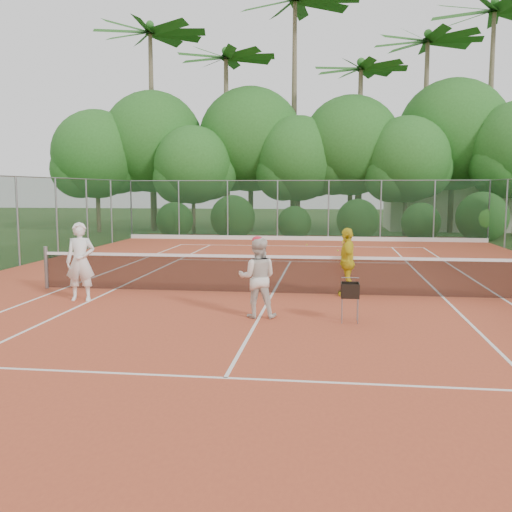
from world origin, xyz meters
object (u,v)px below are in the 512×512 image
Objects in this scene: player_white at (80,262)px; ball_hopper at (350,291)px; player_yellow at (347,262)px; player_center_grp at (258,277)px.

ball_hopper is (6.14, -1.39, -0.30)m from player_white.
player_yellow reaches higher than ball_hopper.
player_center_grp is at bearing -24.52° from player_white.
ball_hopper is at bearing -1.19° from player_yellow.
ball_hopper is at bearing -6.16° from player_center_grp.
player_white reaches higher than player_yellow.
player_center_grp is 1.86m from ball_hopper.
player_white is 6.30m from ball_hopper.
player_center_grp is at bearing -36.16° from player_yellow.
player_white is 1.10× the size of player_yellow.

